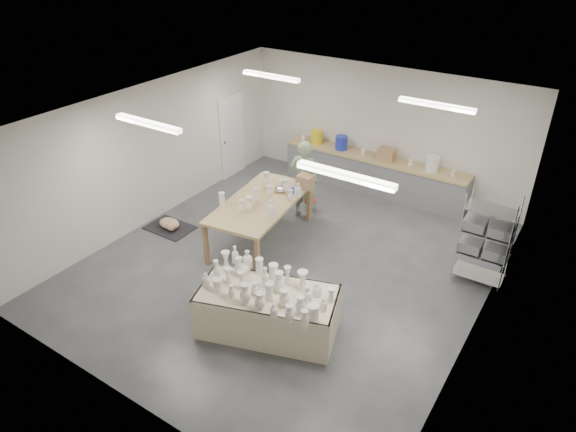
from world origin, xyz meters
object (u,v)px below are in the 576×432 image
Objects in this scene: potter at (304,180)px; red_stool at (310,201)px; work_table at (266,200)px; drying_table at (268,309)px.

red_stool is (0.00, 0.27, -0.65)m from potter.
work_table reaches higher than red_stool.
drying_table reaches higher than red_stool.
red_stool is (-1.48, 3.78, -0.18)m from drying_table.
potter is 5.33× the size of red_stool.
potter is at bearing -90.00° from red_stool.
drying_table is 7.07× the size of red_stool.
potter reaches higher than red_stool.
drying_table is at bearing -68.55° from red_stool.
potter is 0.70m from red_stool.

